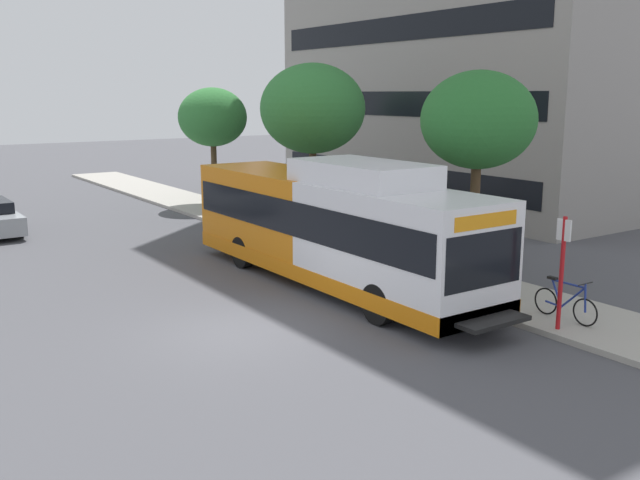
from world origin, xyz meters
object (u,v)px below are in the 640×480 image
Objects in this scene: transit_bus at (332,227)px; street_tree_mid_block at (313,109)px; bus_stop_sign_pole at (562,265)px; bicycle_parked at (565,303)px; street_tree_far_block at (213,118)px; street_tree_near_stop at (478,121)px.

street_tree_mid_block is (4.04, 7.01, 3.11)m from transit_bus.
bicycle_parked is (0.67, 0.32, -1.09)m from bus_stop_sign_pole.
bus_stop_sign_pole is 1.32m from bicycle_parked.
transit_bus is 2.21× the size of street_tree_far_block.
bus_stop_sign_pole is at bearing -74.63° from transit_bus.
bus_stop_sign_pole is 0.44× the size of street_tree_near_stop.
bus_stop_sign_pole is at bearing -113.05° from street_tree_near_stop.
bus_stop_sign_pole is 21.89m from street_tree_far_block.
street_tree_far_block reaches higher than bicycle_parked.
street_tree_far_block is at bearing 76.11° from transit_bus.
street_tree_near_stop is (1.24, 4.17, 4.09)m from bicycle_parked.
street_tree_near_stop is (1.91, 4.49, 3.00)m from bus_stop_sign_pole.
street_tree_far_block is at bearing 89.69° from street_tree_near_stop.
street_tree_far_block is (-0.27, 8.22, -0.55)m from street_tree_mid_block.
transit_bus is 4.71× the size of bus_stop_sign_pole.
street_tree_mid_block is at bearing -88.08° from street_tree_far_block.
street_tree_mid_block is at bearing 83.00° from bicycle_parked.
street_tree_mid_block reaches higher than bus_stop_sign_pole.
street_tree_near_stop is at bearing 73.45° from bicycle_parked.
transit_bus is at bearing 152.42° from street_tree_near_stop.
transit_bus is 15.90m from street_tree_far_block.
transit_bus is 8.67m from street_tree_mid_block.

